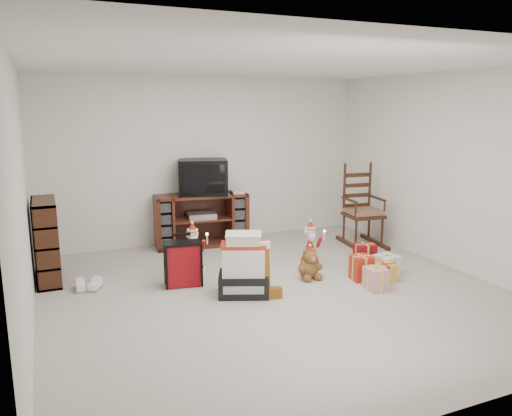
% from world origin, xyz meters
% --- Properties ---
extents(room, '(5.01, 5.01, 2.51)m').
position_xyz_m(room, '(0.00, 0.00, 1.25)').
color(room, '#ADA89F').
rests_on(room, ground).
extents(tv_stand, '(1.41, 0.63, 0.78)m').
position_xyz_m(tv_stand, '(-0.18, 2.23, 0.39)').
color(tv_stand, '#471C14').
rests_on(tv_stand, floor).
extents(bookshelf, '(0.27, 0.81, 0.99)m').
position_xyz_m(bookshelf, '(-2.34, 1.45, 0.47)').
color(bookshelf, '#3D2010').
rests_on(bookshelf, floor).
extents(rocking_chair, '(0.60, 0.90, 1.27)m').
position_xyz_m(rocking_chair, '(2.06, 1.34, 0.43)').
color(rocking_chair, '#3D2010').
rests_on(rocking_chair, floor).
extents(gift_pile, '(0.66, 0.57, 0.69)m').
position_xyz_m(gift_pile, '(-0.35, 0.10, 0.30)').
color(gift_pile, black).
rests_on(gift_pile, floor).
extents(red_suitcase, '(0.43, 0.27, 0.62)m').
position_xyz_m(red_suitcase, '(-0.89, 0.64, 0.27)').
color(red_suitcase, maroon).
rests_on(red_suitcase, floor).
extents(stocking, '(0.31, 0.18, 0.63)m').
position_xyz_m(stocking, '(-0.23, -0.06, 0.32)').
color(stocking, '#107A0D').
rests_on(stocking, floor).
extents(teddy_bear, '(0.25, 0.22, 0.37)m').
position_xyz_m(teddy_bear, '(0.58, 0.27, 0.17)').
color(teddy_bear, brown).
rests_on(teddy_bear, floor).
extents(santa_figurine, '(0.30, 0.28, 0.61)m').
position_xyz_m(santa_figurine, '(0.83, 0.70, 0.24)').
color(santa_figurine, '#9F2011').
rests_on(santa_figurine, floor).
extents(mrs_claus_figurine, '(0.31, 0.29, 0.64)m').
position_xyz_m(mrs_claus_figurine, '(-0.64, 1.10, 0.24)').
color(mrs_claus_figurine, '#9F2011').
rests_on(mrs_claus_figurine, floor).
extents(sneaker_pair, '(0.32, 0.27, 0.09)m').
position_xyz_m(sneaker_pair, '(-1.93, 0.94, 0.04)').
color(sneaker_pair, white).
rests_on(sneaker_pair, floor).
extents(gift_cluster, '(0.72, 1.00, 0.24)m').
position_xyz_m(gift_cluster, '(1.33, 0.02, 0.12)').
color(gift_cluster, red).
rests_on(gift_cluster, floor).
extents(crt_television, '(0.81, 0.67, 0.52)m').
position_xyz_m(crt_television, '(-0.14, 2.21, 1.04)').
color(crt_television, black).
rests_on(crt_television, tv_stand).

